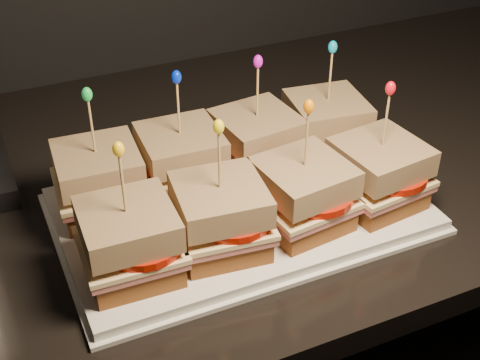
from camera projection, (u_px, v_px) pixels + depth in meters
name	position (u px, v px, depth m)	size (l,w,h in m)	color
cabinet	(255.00, 360.00, 1.22)	(2.67, 0.67, 0.83)	black
granite_slab	(259.00, 162.00, 0.98)	(2.71, 0.71, 0.04)	black
platter	(240.00, 210.00, 0.84)	(0.44, 0.27, 0.02)	white
platter_rim	(240.00, 214.00, 0.84)	(0.45, 0.28, 0.01)	white
sandwich_0_bread_bot	(102.00, 199.00, 0.82)	(0.09, 0.09, 0.03)	#563112
sandwich_0_ham	(101.00, 188.00, 0.81)	(0.10, 0.10, 0.01)	#C05958
sandwich_0_cheese	(100.00, 183.00, 0.81)	(0.11, 0.10, 0.01)	#FFDE9A
sandwich_0_tomato	(110.00, 178.00, 0.80)	(0.09, 0.09, 0.01)	#B31706
sandwich_0_bread_top	(97.00, 163.00, 0.79)	(0.10, 0.10, 0.03)	#58300D
sandwich_0_pick	(92.00, 129.00, 0.76)	(0.00, 0.00, 0.09)	tan
sandwich_0_frill	(87.00, 94.00, 0.74)	(0.01, 0.01, 0.02)	green
sandwich_1_bread_bot	(183.00, 179.00, 0.85)	(0.09, 0.09, 0.03)	#563112
sandwich_1_ham	(182.00, 168.00, 0.84)	(0.10, 0.10, 0.01)	#C05958
sandwich_1_cheese	(182.00, 164.00, 0.84)	(0.11, 0.10, 0.01)	#FFDE9A
sandwich_1_tomato	(192.00, 159.00, 0.84)	(0.09, 0.09, 0.01)	#B31706
sandwich_1_bread_top	(180.00, 144.00, 0.82)	(0.10, 0.10, 0.03)	#58300D
sandwich_1_pick	(178.00, 111.00, 0.80)	(0.00, 0.00, 0.09)	tan
sandwich_1_frill	(176.00, 77.00, 0.77)	(0.01, 0.01, 0.02)	#0424CF
sandwich_2_bread_bot	(256.00, 161.00, 0.89)	(0.09, 0.09, 0.03)	#563112
sandwich_2_ham	(257.00, 150.00, 0.88)	(0.10, 0.10, 0.01)	#C05958
sandwich_2_cheese	(257.00, 146.00, 0.88)	(0.11, 0.10, 0.01)	#FFDE9A
sandwich_2_tomato	(267.00, 141.00, 0.87)	(0.09, 0.09, 0.01)	#B31706
sandwich_2_bread_top	(257.00, 127.00, 0.86)	(0.10, 0.10, 0.03)	#58300D
sandwich_2_pick	(257.00, 95.00, 0.83)	(0.00, 0.00, 0.09)	tan
sandwich_2_frill	(258.00, 61.00, 0.81)	(0.01, 0.01, 0.02)	#C711C8
sandwich_3_bread_bot	(325.00, 144.00, 0.93)	(0.09, 0.09, 0.03)	#563112
sandwich_3_ham	(325.00, 134.00, 0.92)	(0.10, 0.10, 0.01)	#C05958
sandwich_3_cheese	(326.00, 129.00, 0.91)	(0.11, 0.10, 0.01)	#FFDE9A
sandwich_3_tomato	(336.00, 125.00, 0.91)	(0.09, 0.09, 0.01)	#B31706
sandwich_3_bread_top	(327.00, 111.00, 0.90)	(0.10, 0.10, 0.03)	#58300D
sandwich_3_pick	(330.00, 79.00, 0.87)	(0.00, 0.00, 0.09)	tan
sandwich_3_frill	(333.00, 47.00, 0.84)	(0.01, 0.01, 0.02)	#0C91B9
sandwich_4_bread_bot	(132.00, 262.00, 0.72)	(0.09, 0.09, 0.03)	#563112
sandwich_4_ham	(131.00, 250.00, 0.71)	(0.10, 0.10, 0.01)	#C05958
sandwich_4_cheese	(130.00, 245.00, 0.71)	(0.11, 0.10, 0.01)	#FFDE9A
sandwich_4_tomato	(142.00, 240.00, 0.71)	(0.09, 0.09, 0.01)	#B31706
sandwich_4_bread_top	(127.00, 224.00, 0.69)	(0.10, 0.10, 0.03)	#58300D
sandwich_4_pick	(123.00, 187.00, 0.67)	(0.00, 0.00, 0.09)	tan
sandwich_4_frill	(118.00, 149.00, 0.64)	(0.01, 0.01, 0.02)	yellow
sandwich_5_bread_bot	(221.00, 237.00, 0.76)	(0.09, 0.09, 0.03)	#563112
sandwich_5_ham	(221.00, 225.00, 0.75)	(0.10, 0.10, 0.01)	#C05958
sandwich_5_cheese	(220.00, 220.00, 0.75)	(0.11, 0.10, 0.01)	#FFDE9A
sandwich_5_tomato	(232.00, 215.00, 0.74)	(0.09, 0.09, 0.01)	#B31706
sandwich_5_bread_top	(220.00, 199.00, 0.73)	(0.10, 0.10, 0.03)	#58300D
sandwich_5_pick	(219.00, 164.00, 0.70)	(0.00, 0.00, 0.09)	tan
sandwich_5_frill	(219.00, 127.00, 0.68)	(0.01, 0.01, 0.02)	yellow
sandwich_6_bread_bot	(302.00, 213.00, 0.80)	(0.09, 0.09, 0.03)	#563112
sandwich_6_ham	(302.00, 202.00, 0.79)	(0.10, 0.10, 0.01)	#C05958
sandwich_6_cheese	(303.00, 197.00, 0.78)	(0.11, 0.10, 0.01)	#FFDE9A
sandwich_6_tomato	(315.00, 192.00, 0.78)	(0.09, 0.09, 0.01)	#B31706
sandwich_6_bread_top	(304.00, 177.00, 0.77)	(0.10, 0.10, 0.03)	#58300D
sandwich_6_pick	(306.00, 142.00, 0.74)	(0.00, 0.00, 0.09)	tan
sandwich_6_frill	(309.00, 107.00, 0.71)	(0.01, 0.01, 0.02)	orange
sandwich_7_bread_bot	(376.00, 192.00, 0.83)	(0.09, 0.09, 0.03)	#563112
sandwich_7_ham	(377.00, 181.00, 0.82)	(0.10, 0.10, 0.01)	#C05958
sandwich_7_cheese	(378.00, 176.00, 0.82)	(0.11, 0.10, 0.01)	#FFDE9A
sandwich_7_tomato	(390.00, 172.00, 0.81)	(0.09, 0.09, 0.01)	#B31706
sandwich_7_bread_top	(381.00, 157.00, 0.80)	(0.10, 0.10, 0.03)	#58300D
sandwich_7_pick	(386.00, 123.00, 0.77)	(0.00, 0.00, 0.09)	tan
sandwich_7_frill	(391.00, 88.00, 0.75)	(0.01, 0.01, 0.02)	red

